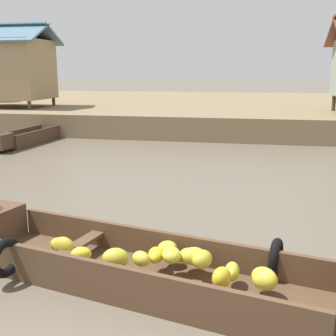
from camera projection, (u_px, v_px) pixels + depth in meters
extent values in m
plane|color=#665B4C|center=(222.00, 171.00, 11.54)|extent=(300.00, 300.00, 0.00)
cube|color=#7F6B4C|center=(239.00, 108.00, 25.39)|extent=(160.00, 20.00, 0.95)
cube|color=brown|center=(141.00, 279.00, 5.43)|extent=(4.84, 2.28, 0.12)
cube|color=brown|center=(160.00, 244.00, 5.89)|extent=(4.57, 1.15, 0.38)
cube|color=brown|center=(117.00, 281.00, 4.86)|extent=(4.57, 1.15, 0.38)
cube|color=brown|center=(76.00, 246.00, 5.77)|extent=(0.45, 1.13, 0.05)
torus|color=black|center=(276.00, 258.00, 5.36)|extent=(0.24, 0.53, 0.52)
torus|color=black|center=(6.00, 258.00, 5.37)|extent=(0.24, 0.53, 0.52)
ellipsoid|color=yellow|center=(81.00, 254.00, 5.43)|extent=(0.32, 0.27, 0.19)
ellipsoid|color=yellow|center=(172.00, 255.00, 5.28)|extent=(0.33, 0.36, 0.20)
ellipsoid|color=yellow|center=(221.00, 278.00, 4.77)|extent=(0.29, 0.32, 0.25)
ellipsoid|color=yellow|center=(264.00, 279.00, 4.83)|extent=(0.42, 0.42, 0.26)
ellipsoid|color=yellow|center=(193.00, 256.00, 5.33)|extent=(0.39, 0.33, 0.22)
ellipsoid|color=yellow|center=(141.00, 259.00, 5.26)|extent=(0.31, 0.29, 0.19)
ellipsoid|color=yellow|center=(263.00, 280.00, 4.83)|extent=(0.34, 0.34, 0.23)
ellipsoid|color=gold|center=(64.00, 247.00, 5.67)|extent=(0.32, 0.22, 0.27)
ellipsoid|color=yellow|center=(188.00, 256.00, 5.40)|extent=(0.26, 0.28, 0.20)
ellipsoid|color=yellow|center=(232.00, 271.00, 5.07)|extent=(0.20, 0.31, 0.21)
ellipsoid|color=yellow|center=(167.00, 249.00, 5.58)|extent=(0.35, 0.34, 0.21)
ellipsoid|color=gold|center=(60.00, 245.00, 5.80)|extent=(0.29, 0.23, 0.20)
ellipsoid|color=gold|center=(115.00, 258.00, 5.20)|extent=(0.38, 0.32, 0.26)
ellipsoid|color=yellow|center=(156.00, 255.00, 5.40)|extent=(0.24, 0.34, 0.18)
ellipsoid|color=gold|center=(202.00, 259.00, 5.25)|extent=(0.34, 0.37, 0.23)
cube|color=#473323|center=(30.00, 142.00, 15.93)|extent=(1.10, 3.04, 0.12)
cube|color=#473323|center=(39.00, 135.00, 15.77)|extent=(0.28, 2.99, 0.41)
cube|color=#473323|center=(20.00, 134.00, 15.97)|extent=(0.28, 2.99, 0.41)
cube|color=#473323|center=(54.00, 127.00, 17.59)|extent=(0.81, 0.74, 0.51)
cone|color=#473323|center=(54.00, 119.00, 17.51)|extent=(0.58, 0.58, 0.20)
cube|color=#473323|center=(39.00, 132.00, 16.47)|extent=(0.83, 0.25, 0.05)
cylinder|color=#4C3826|center=(29.00, 105.00, 19.15)|extent=(0.16, 0.16, 0.41)
cylinder|color=#4C3826|center=(54.00, 102.00, 21.48)|extent=(0.16, 0.16, 0.41)
cube|color=#9E8460|center=(3.00, 70.00, 20.33)|extent=(4.31, 2.84, 2.76)
cube|color=slate|center=(8.00, 35.00, 20.63)|extent=(5.01, 1.91, 0.97)
cylinder|color=#4C3826|center=(334.00, 103.00, 18.63)|extent=(0.16, 0.16, 0.72)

